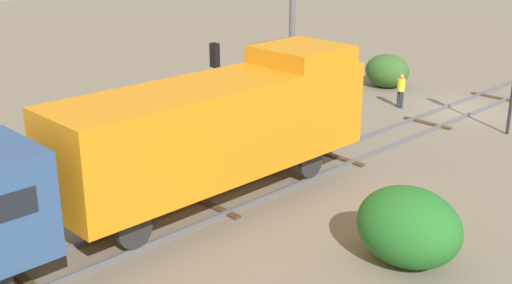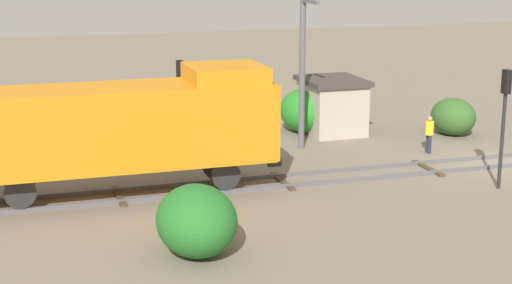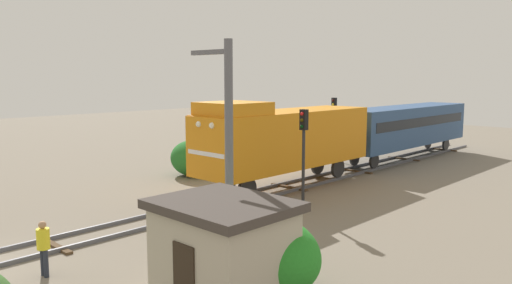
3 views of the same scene
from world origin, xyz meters
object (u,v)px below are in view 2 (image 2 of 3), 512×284
traffic_signal_near (505,107)px  worker_near_track (429,132)px  traffic_signal_mid (180,94)px  locomotive (128,124)px  relay_hut (332,105)px  catenary_mast (303,66)px

traffic_signal_near → worker_near_track: (5.60, -0.11, -2.18)m
traffic_signal_near → traffic_signal_mid: size_ratio=1.02×
locomotive → traffic_signal_mid: bearing=-38.0°
relay_hut → traffic_signal_near: bearing=-167.0°
catenary_mast → relay_hut: 4.36m
traffic_signal_mid → relay_hut: (4.10, -8.51, -1.74)m
traffic_signal_mid → catenary_mast: bearing=-75.6°
worker_near_track → catenary_mast: size_ratio=0.24×
worker_near_track → relay_hut: relay_hut is taller
worker_near_track → relay_hut: size_ratio=0.49×
worker_near_track → relay_hut: bearing=-2.6°
locomotive → traffic_signal_near: (-3.20, -13.64, 0.40)m
locomotive → traffic_signal_near: locomotive is taller
traffic_signal_mid → catenary_mast: (1.53, -5.95, 0.68)m
locomotive → worker_near_track: 14.08m
traffic_signal_mid → worker_near_track: 11.34m
traffic_signal_near → relay_hut: traffic_signal_near is taller
worker_near_track → relay_hut: (5.10, 2.58, 0.40)m
locomotive → worker_near_track: locomotive is taller
locomotive → relay_hut: bearing=-56.1°
traffic_signal_near → catenary_mast: catenary_mast is taller
locomotive → catenary_mast: bearing=-60.2°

